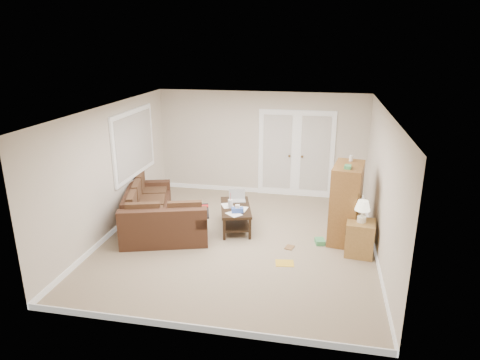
% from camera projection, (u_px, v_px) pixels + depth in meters
% --- Properties ---
extents(floor, '(5.50, 5.50, 0.00)m').
position_uv_depth(floor, '(239.00, 240.00, 8.15)').
color(floor, gray).
rests_on(floor, ground).
extents(ceiling, '(5.00, 5.50, 0.02)m').
position_uv_depth(ceiling, '(239.00, 109.00, 7.37)').
color(ceiling, white).
rests_on(ceiling, wall_back).
extents(wall_left, '(0.02, 5.50, 2.50)m').
position_uv_depth(wall_left, '(112.00, 170.00, 8.22)').
color(wall_left, beige).
rests_on(wall_left, floor).
extents(wall_right, '(0.02, 5.50, 2.50)m').
position_uv_depth(wall_right, '(382.00, 187.00, 7.30)').
color(wall_right, beige).
rests_on(wall_right, floor).
extents(wall_back, '(5.00, 0.02, 2.50)m').
position_uv_depth(wall_back, '(261.00, 144.00, 10.33)').
color(wall_back, beige).
rests_on(wall_back, floor).
extents(wall_front, '(5.00, 0.02, 2.50)m').
position_uv_depth(wall_front, '(195.00, 246.00, 5.20)').
color(wall_front, beige).
rests_on(wall_front, floor).
extents(baseboards, '(5.00, 5.50, 0.10)m').
position_uv_depth(baseboards, '(239.00, 238.00, 8.14)').
color(baseboards, white).
rests_on(baseboards, floor).
extents(french_doors, '(1.80, 0.05, 2.13)m').
position_uv_depth(french_doors, '(296.00, 154.00, 10.20)').
color(french_doors, white).
rests_on(french_doors, floor).
extents(window_left, '(0.05, 1.92, 1.42)m').
position_uv_depth(window_left, '(134.00, 143.00, 9.05)').
color(window_left, white).
rests_on(window_left, wall_left).
extents(sectional_sofa, '(2.26, 2.57, 0.75)m').
position_uv_depth(sectional_sofa, '(155.00, 215.00, 8.55)').
color(sectional_sofa, '#45291A').
rests_on(sectional_sofa, floor).
extents(coffee_table, '(0.84, 1.25, 0.78)m').
position_uv_depth(coffee_table, '(236.00, 216.00, 8.62)').
color(coffee_table, black).
rests_on(coffee_table, floor).
extents(tv_armoire, '(0.65, 0.99, 1.59)m').
position_uv_depth(tv_armoire, '(346.00, 203.00, 7.97)').
color(tv_armoire, brown).
rests_on(tv_armoire, floor).
extents(side_cabinet, '(0.53, 0.53, 1.02)m').
position_uv_depth(side_cabinet, '(360.00, 235.00, 7.51)').
color(side_cabinet, '#A1763B').
rests_on(side_cabinet, floor).
extents(space_heater, '(0.14, 0.12, 0.32)m').
position_uv_depth(space_heater, '(352.00, 198.00, 9.90)').
color(space_heater, silver).
rests_on(space_heater, floor).
extents(floor_magazine, '(0.34, 0.29, 0.01)m').
position_uv_depth(floor_magazine, '(285.00, 263.00, 7.30)').
color(floor_magazine, gold).
rests_on(floor_magazine, floor).
extents(floor_greenbox, '(0.21, 0.25, 0.09)m').
position_uv_depth(floor_greenbox, '(320.00, 241.00, 8.00)').
color(floor_greenbox, '#459859').
rests_on(floor_greenbox, floor).
extents(floor_book, '(0.19, 0.23, 0.02)m').
position_uv_depth(floor_book, '(286.00, 247.00, 7.88)').
color(floor_book, brown).
rests_on(floor_book, floor).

